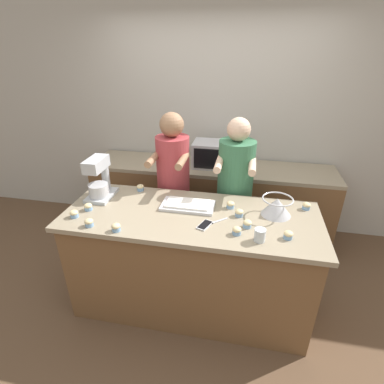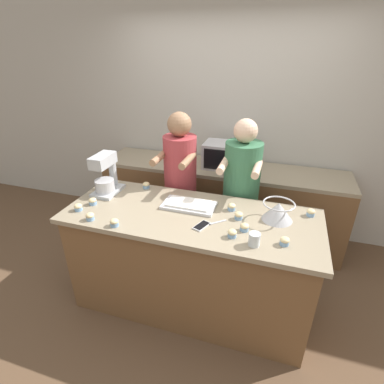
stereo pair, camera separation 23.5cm
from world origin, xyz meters
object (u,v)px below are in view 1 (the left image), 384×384
cupcake_1 (89,223)px  cell_phone (205,225)px  person_left (174,189)px  baking_tray (188,205)px  cupcake_0 (239,213)px  drinking_glass (260,235)px  cupcake_7 (306,206)px  cupcake_9 (88,207)px  person_right (234,196)px  stand_mixer (99,180)px  cupcake_10 (237,231)px  cupcake_6 (247,224)px  knife (214,222)px  cupcake_2 (140,188)px  mixing_bowl (277,206)px  microwave_oven (213,154)px  cupcake_3 (288,235)px  cupcake_5 (116,227)px  cupcake_8 (230,205)px

cupcake_1 → cell_phone: bearing=11.5°
person_left → baking_tray: person_left is taller
baking_tray → cupcake_0: size_ratio=6.76×
drinking_glass → cupcake_7: 0.65m
person_left → cell_phone: person_left is taller
cupcake_1 → cupcake_9: bearing=119.5°
baking_tray → cell_phone: baking_tray is taller
person_right → cupcake_7: size_ratio=24.67×
stand_mixer → cupcake_0: size_ratio=5.65×
drinking_glass → cupcake_10: size_ratio=1.44×
person_right → cupcake_6: person_right is taller
knife → cupcake_2: 0.85m
stand_mixer → mixing_bowl: size_ratio=1.51×
person_left → cupcake_7: 1.27m
cupcake_0 → cupcake_2: size_ratio=1.00×
microwave_oven → cell_phone: 1.32m
microwave_oven → knife: 1.27m
knife → baking_tray: bearing=141.3°
mixing_bowl → microwave_oven: microwave_oven is taller
stand_mixer → cupcake_3: stand_mixer is taller
person_right → cupcake_1: person_right is taller
drinking_glass → cupcake_0: (-0.16, 0.30, -0.02)m
person_left → mixing_bowl: (0.97, -0.47, 0.17)m
cupcake_5 → cupcake_9: (-0.35, 0.24, 0.00)m
baking_tray → knife: size_ratio=2.49×
cupcake_3 → cupcake_5: 1.23m
person_left → cupcake_6: bearing=-43.3°
drinking_glass → microwave_oven: bearing=109.8°
cupcake_6 → cupcake_7: (0.47, 0.37, 0.00)m
mixing_bowl → cupcake_2: (-1.21, 0.20, -0.05)m
cell_phone → cupcake_2: (-0.68, 0.47, 0.02)m
cupcake_1 → cupcake_8: size_ratio=1.00×
cupcake_1 → stand_mixer: bearing=105.3°
cupcake_5 → cupcake_1: bearing=174.9°
microwave_oven → mixing_bowl: bearing=-58.3°
drinking_glass → cupcake_10: bearing=163.0°
cell_phone → cupcake_8: cupcake_8 is taller
person_right → baking_tray: bearing=-126.1°
cupcake_0 → cupcake_10: (-0.00, -0.25, 0.00)m
mixing_bowl → cupcake_5: 1.25m
cell_phone → cupcake_10: (0.24, -0.06, 0.02)m
cupcake_0 → cupcake_6: same height
cupcake_5 → cupcake_7: (1.41, 0.60, 0.00)m
knife → cupcake_1: bearing=-166.1°
mixing_bowl → cupcake_7: (0.25, 0.14, -0.05)m
microwave_oven → cupcake_6: (0.42, -1.27, -0.07)m
mixing_bowl → cupcake_1: 1.45m
cupcake_2 → cell_phone: bearing=-34.8°
cupcake_2 → cupcake_8: (0.85, -0.16, 0.00)m
stand_mixer → mixing_bowl: stand_mixer is taller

